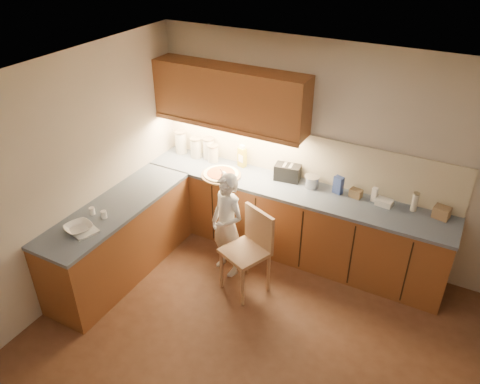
% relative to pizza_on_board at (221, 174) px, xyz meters
% --- Properties ---
extents(room, '(4.54, 4.50, 2.62)m').
position_rel_pizza_on_board_xyz_m(room, '(1.25, -1.54, 0.73)').
color(room, '#522F1C').
rests_on(room, ground).
extents(l_counter, '(3.77, 2.62, 0.92)m').
position_rel_pizza_on_board_xyz_m(l_counter, '(0.33, -0.30, -0.48)').
color(l_counter, brown).
rests_on(l_counter, ground).
extents(backsplash, '(3.75, 0.02, 0.58)m').
position_rel_pizza_on_board_xyz_m(backsplash, '(0.87, 0.44, 0.27)').
color(backsplash, beige).
rests_on(backsplash, l_counter).
extents(upper_cabinets, '(1.95, 0.36, 0.73)m').
position_rel_pizza_on_board_xyz_m(upper_cabinets, '(-0.03, 0.28, 0.91)').
color(upper_cabinets, brown).
rests_on(upper_cabinets, ground).
extents(pizza_on_board, '(0.49, 0.49, 0.20)m').
position_rel_pizza_on_board_xyz_m(pizza_on_board, '(0.00, 0.00, 0.00)').
color(pizza_on_board, '#A88354').
rests_on(pizza_on_board, l_counter).
extents(child, '(0.55, 0.45, 1.29)m').
position_rel_pizza_on_board_xyz_m(child, '(0.39, -0.55, -0.30)').
color(child, white).
rests_on(child, ground).
extents(wooden_chair, '(0.58, 0.58, 0.98)m').
position_rel_pizza_on_board_xyz_m(wooden_chair, '(0.76, -0.67, -0.37)').
color(wooden_chair, tan).
rests_on(wooden_chair, ground).
extents(mixing_bowl, '(0.34, 0.34, 0.07)m').
position_rel_pizza_on_board_xyz_m(mixing_bowl, '(-0.70, -1.68, 0.01)').
color(mixing_bowl, white).
rests_on(mixing_bowl, l_counter).
extents(canister_a, '(0.16, 0.16, 0.31)m').
position_rel_pizza_on_board_xyz_m(canister_a, '(-0.80, 0.31, 0.14)').
color(canister_a, beige).
rests_on(canister_a, l_counter).
extents(canister_b, '(0.16, 0.16, 0.27)m').
position_rel_pizza_on_board_xyz_m(canister_b, '(-0.55, 0.30, 0.12)').
color(canister_b, beige).
rests_on(canister_b, l_counter).
extents(canister_c, '(0.15, 0.15, 0.29)m').
position_rel_pizza_on_board_xyz_m(canister_c, '(-0.39, 0.34, 0.12)').
color(canister_c, silver).
rests_on(canister_c, l_counter).
extents(canister_d, '(0.14, 0.14, 0.24)m').
position_rel_pizza_on_board_xyz_m(canister_d, '(-0.29, 0.29, 0.10)').
color(canister_d, beige).
rests_on(canister_d, l_counter).
extents(oil_jug, '(0.12, 0.10, 0.30)m').
position_rel_pizza_on_board_xyz_m(oil_jug, '(0.11, 0.35, 0.11)').
color(oil_jug, gold).
rests_on(oil_jug, l_counter).
extents(toaster, '(0.33, 0.21, 0.20)m').
position_rel_pizza_on_board_xyz_m(toaster, '(0.75, 0.30, 0.08)').
color(toaster, black).
rests_on(toaster, l_counter).
extents(steel_pot, '(0.18, 0.18, 0.14)m').
position_rel_pizza_on_board_xyz_m(steel_pot, '(1.08, 0.28, 0.05)').
color(steel_pot, '#A5A5A9').
rests_on(steel_pot, l_counter).
extents(blue_box, '(0.12, 0.10, 0.21)m').
position_rel_pizza_on_board_xyz_m(blue_box, '(1.39, 0.29, 0.08)').
color(blue_box, '#304590').
rests_on(blue_box, l_counter).
extents(card_box_a, '(0.15, 0.12, 0.10)m').
position_rel_pizza_on_board_xyz_m(card_box_a, '(1.60, 0.30, 0.03)').
color(card_box_a, '#957850').
rests_on(card_box_a, l_counter).
extents(white_bottle, '(0.06, 0.06, 0.17)m').
position_rel_pizza_on_board_xyz_m(white_bottle, '(1.80, 0.32, 0.06)').
color(white_bottle, white).
rests_on(white_bottle, l_counter).
extents(flat_pack, '(0.19, 0.14, 0.07)m').
position_rel_pizza_on_board_xyz_m(flat_pack, '(1.93, 0.28, 0.01)').
color(flat_pack, silver).
rests_on(flat_pack, l_counter).
extents(tall_jar, '(0.07, 0.07, 0.22)m').
position_rel_pizza_on_board_xyz_m(tall_jar, '(2.24, 0.33, 0.09)').
color(tall_jar, white).
rests_on(tall_jar, l_counter).
extents(card_box_b, '(0.19, 0.16, 0.13)m').
position_rel_pizza_on_board_xyz_m(card_box_b, '(2.52, 0.32, 0.04)').
color(card_box_b, '#967551').
rests_on(card_box_b, l_counter).
extents(dough_cloth, '(0.35, 0.31, 0.02)m').
position_rel_pizza_on_board_xyz_m(dough_cloth, '(-0.67, -1.66, -0.01)').
color(dough_cloth, silver).
rests_on(dough_cloth, l_counter).
extents(spice_jar_a, '(0.08, 0.08, 0.08)m').
position_rel_pizza_on_board_xyz_m(spice_jar_a, '(-0.80, -1.39, 0.02)').
color(spice_jar_a, white).
rests_on(spice_jar_a, l_counter).
extents(spice_jar_b, '(0.08, 0.08, 0.08)m').
position_rel_pizza_on_board_xyz_m(spice_jar_b, '(-0.64, -1.38, 0.02)').
color(spice_jar_b, white).
rests_on(spice_jar_b, l_counter).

